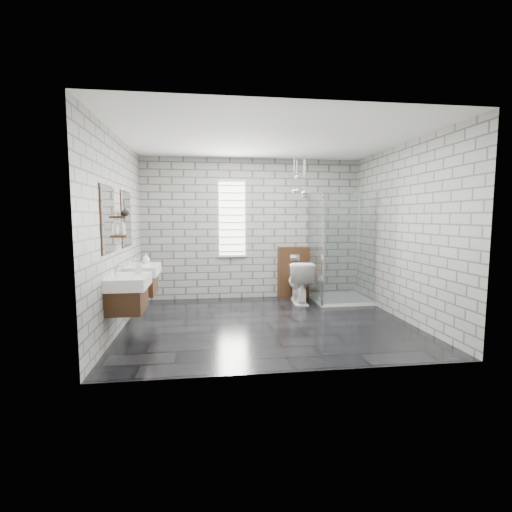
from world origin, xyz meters
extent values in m
cube|color=black|center=(0.00, 0.00, -0.01)|extent=(4.20, 3.60, 0.02)
cube|color=white|center=(0.00, 0.00, 2.71)|extent=(4.20, 3.60, 0.02)
cube|color=#969691|center=(0.00, 1.81, 1.35)|extent=(4.20, 0.02, 2.70)
cube|color=#969691|center=(0.00, -1.81, 1.35)|extent=(4.20, 0.02, 2.70)
cube|color=#969691|center=(-2.11, 0.00, 1.35)|extent=(0.02, 3.60, 2.70)
cube|color=#969691|center=(2.11, 0.00, 1.35)|extent=(0.02, 3.60, 2.70)
cube|color=#3D2412|center=(-1.89, -0.61, 0.55)|extent=(0.42, 0.62, 0.30)
cube|color=silver|center=(-1.69, -0.61, 0.58)|extent=(0.02, 0.35, 0.01)
cube|color=white|center=(-1.87, -0.61, 0.77)|extent=(0.47, 0.70, 0.15)
cylinder|color=silver|center=(-2.02, -0.61, 0.91)|extent=(0.04, 0.04, 0.12)
cylinder|color=silver|center=(-1.97, -0.61, 0.96)|extent=(0.10, 0.02, 0.02)
cube|color=white|center=(-2.08, -0.61, 1.55)|extent=(0.03, 0.55, 0.80)
cube|color=#3D2412|center=(-2.09, -0.61, 1.55)|extent=(0.01, 0.59, 0.84)
cube|color=#3D2412|center=(-1.89, 0.44, 0.55)|extent=(0.42, 0.62, 0.30)
cube|color=silver|center=(-1.69, 0.44, 0.58)|extent=(0.02, 0.35, 0.01)
cube|color=white|center=(-1.87, 0.44, 0.77)|extent=(0.47, 0.70, 0.15)
cylinder|color=silver|center=(-2.02, 0.44, 0.91)|extent=(0.04, 0.04, 0.12)
cylinder|color=silver|center=(-1.97, 0.44, 0.96)|extent=(0.10, 0.02, 0.02)
cube|color=white|center=(-2.08, 0.44, 1.55)|extent=(0.03, 0.55, 0.80)
cube|color=#3D2412|center=(-2.09, 0.44, 1.55)|extent=(0.01, 0.59, 0.84)
cube|color=#3D2412|center=(-2.03, -0.05, 1.32)|extent=(0.14, 0.30, 0.03)
cube|color=#3D2412|center=(-2.03, -0.05, 1.58)|extent=(0.14, 0.30, 0.03)
cube|color=white|center=(-0.40, 1.79, 1.55)|extent=(0.50, 0.02, 1.40)
cube|color=silver|center=(-0.40, 1.77, 2.27)|extent=(0.56, 0.04, 0.04)
cube|color=silver|center=(-0.40, 1.77, 0.83)|extent=(0.56, 0.04, 0.04)
cube|color=silver|center=(-0.40, 1.77, 0.92)|extent=(0.48, 0.01, 0.02)
cube|color=silver|center=(-0.40, 1.77, 1.06)|extent=(0.48, 0.01, 0.02)
cube|color=silver|center=(-0.40, 1.77, 1.20)|extent=(0.48, 0.01, 0.02)
cube|color=silver|center=(-0.40, 1.77, 1.34)|extent=(0.48, 0.01, 0.02)
cube|color=silver|center=(-0.40, 1.77, 1.48)|extent=(0.48, 0.01, 0.02)
cube|color=silver|center=(-0.40, 1.77, 1.62)|extent=(0.48, 0.01, 0.02)
cube|color=silver|center=(-0.40, 1.77, 1.76)|extent=(0.48, 0.01, 0.02)
cube|color=silver|center=(-0.40, 1.77, 1.90)|extent=(0.48, 0.01, 0.02)
cube|color=silver|center=(-0.40, 1.77, 2.04)|extent=(0.48, 0.01, 0.03)
cube|color=silver|center=(-0.40, 1.77, 2.18)|extent=(0.48, 0.01, 0.03)
cube|color=#3D2412|center=(0.80, 1.70, 0.50)|extent=(0.60, 0.20, 1.00)
cube|color=silver|center=(0.80, 1.60, 0.80)|extent=(0.18, 0.01, 0.12)
cube|color=white|center=(1.60, 1.30, 0.03)|extent=(1.00, 1.00, 0.06)
cube|color=silver|center=(1.60, 0.81, 1.03)|extent=(1.00, 0.01, 2.00)
cube|color=silver|center=(1.11, 1.30, 1.03)|extent=(0.01, 1.00, 2.00)
cube|color=silver|center=(1.11, 0.81, 1.03)|extent=(0.03, 0.03, 2.00)
cube|color=silver|center=(2.08, 0.81, 1.03)|extent=(0.03, 0.03, 2.00)
cylinder|color=silver|center=(2.04, 1.50, 1.10)|extent=(0.02, 0.02, 1.80)
cylinder|color=silver|center=(1.96, 1.50, 2.02)|extent=(0.14, 0.14, 0.02)
sphere|color=silver|center=(0.69, 1.29, 2.05)|extent=(0.09, 0.09, 0.09)
cylinder|color=silver|center=(0.69, 1.29, 2.40)|extent=(0.01, 0.01, 0.61)
sphere|color=silver|center=(0.88, 1.32, 2.02)|extent=(0.09, 0.09, 0.09)
cylinder|color=silver|center=(0.88, 1.32, 2.38)|extent=(0.01, 0.01, 0.63)
sphere|color=silver|center=(0.78, 1.45, 2.32)|extent=(0.09, 0.09, 0.09)
cylinder|color=silver|center=(0.78, 1.45, 2.53)|extent=(0.01, 0.01, 0.33)
sphere|color=silver|center=(0.77, 1.38, 2.06)|extent=(0.09, 0.09, 0.09)
cylinder|color=silver|center=(0.77, 1.38, 2.40)|extent=(0.01, 0.01, 0.59)
sphere|color=silver|center=(0.92, 1.39, 1.97)|extent=(0.09, 0.09, 0.09)
cylinder|color=silver|center=(0.92, 1.39, 2.36)|extent=(0.01, 0.01, 0.68)
imported|color=white|center=(0.80, 1.24, 0.39)|extent=(0.49, 0.79, 0.77)
imported|color=#B2B2B2|center=(-1.77, -0.46, 0.93)|extent=(0.09, 0.09, 0.16)
imported|color=#B2B2B2|center=(-1.86, 0.69, 0.93)|extent=(0.14, 0.14, 0.15)
imported|color=#B2B2B2|center=(-2.02, -0.14, 1.44)|extent=(0.08, 0.09, 0.22)
imported|color=#B2B2B2|center=(-2.02, 0.06, 1.65)|extent=(0.13, 0.13, 0.12)
camera|label=1|loc=(-0.90, -5.36, 1.58)|focal=26.00mm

